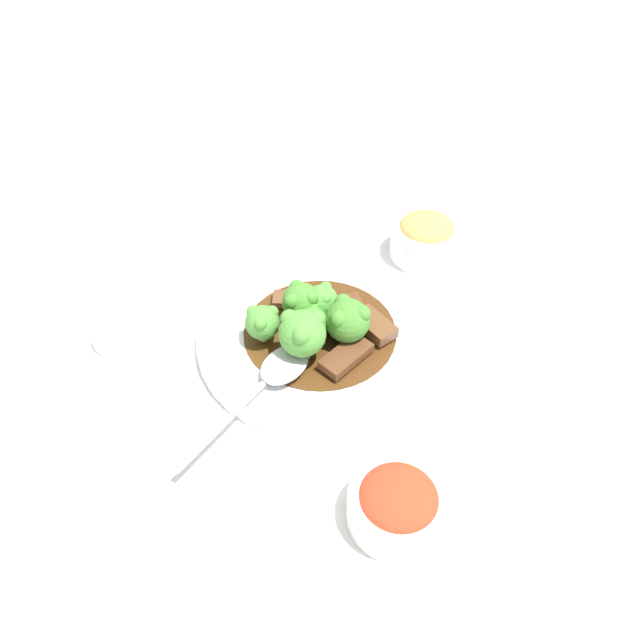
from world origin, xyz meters
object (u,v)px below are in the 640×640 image
at_px(side_bowl_kimchi, 397,504).
at_px(beef_strip_3, 297,299).
at_px(broccoli_floret_5, 301,302).
at_px(side_bowl_appetizer, 425,237).
at_px(broccoli_floret_3, 302,333).
at_px(beef_strip_2, 346,356).
at_px(serving_spoon, 274,371).
at_px(beef_strip_0, 344,310).
at_px(broccoli_floret_0, 262,322).
at_px(broccoli_floret_2, 348,320).
at_px(main_plate, 320,334).
at_px(beef_strip_1, 374,325).
at_px(broccoli_floret_1, 310,320).
at_px(sauce_dish, 126,332).
at_px(broccoli_floret_4, 322,301).

bearing_deg(side_bowl_kimchi, beef_strip_3, -37.93).
bearing_deg(beef_strip_3, broccoli_floret_5, 132.12).
bearing_deg(side_bowl_appetizer, broccoli_floret_3, 84.06).
relative_size(beef_strip_2, serving_spoon, 0.34).
bearing_deg(beef_strip_0, broccoli_floret_0, 55.75).
bearing_deg(serving_spoon, beef_strip_3, -68.16).
distance_m(broccoli_floret_5, side_bowl_kimchi, 0.26).
height_order(beef_strip_0, broccoli_floret_3, broccoli_floret_3).
distance_m(beef_strip_0, beef_strip_3, 0.06).
relative_size(broccoli_floret_2, broccoli_floret_5, 0.99).
relative_size(main_plate, beef_strip_2, 4.29).
height_order(beef_strip_1, serving_spoon, same).
bearing_deg(beef_strip_1, beef_strip_2, 86.31).
distance_m(main_plate, broccoli_floret_1, 0.04).
xyz_separation_m(beef_strip_0, broccoli_floret_2, (-0.02, 0.03, 0.02)).
bearing_deg(broccoli_floret_1, side_bowl_appetizer, -99.26).
height_order(broccoli_floret_3, serving_spoon, broccoli_floret_3).
xyz_separation_m(beef_strip_1, broccoli_floret_1, (0.06, 0.05, 0.02)).
relative_size(main_plate, broccoli_floret_1, 6.83).
bearing_deg(serving_spoon, broccoli_floret_1, -90.57).
xyz_separation_m(beef_strip_3, sauce_dish, (0.15, 0.14, -0.02)).
bearing_deg(side_bowl_kimchi, serving_spoon, -20.48).
bearing_deg(side_bowl_kimchi, side_bowl_appetizer, -68.12).
bearing_deg(side_bowl_kimchi, beef_strip_0, -48.42).
bearing_deg(broccoli_floret_1, broccoli_floret_3, 109.06).
relative_size(beef_strip_0, broccoli_floret_2, 1.14).
relative_size(beef_strip_3, broccoli_floret_2, 1.18).
bearing_deg(broccoli_floret_0, beef_strip_1, -141.63).
height_order(broccoli_floret_2, side_bowl_kimchi, broccoli_floret_2).
relative_size(broccoli_floret_0, broccoli_floret_3, 0.72).
height_order(beef_strip_2, sauce_dish, beef_strip_2).
xyz_separation_m(beef_strip_0, beef_strip_2, (-0.04, 0.06, -0.00)).
xyz_separation_m(broccoli_floret_1, side_bowl_appetizer, (-0.04, -0.23, -0.01)).
xyz_separation_m(serving_spoon, side_bowl_appetizer, (-0.04, -0.30, 0.01)).
bearing_deg(broccoli_floret_0, broccoli_floret_3, -178.83).
xyz_separation_m(main_plate, broccoli_floret_1, (0.00, 0.02, 0.03)).
relative_size(broccoli_floret_1, broccoli_floret_5, 0.79).
height_order(beef_strip_0, broccoli_floret_5, broccoli_floret_5).
height_order(broccoli_floret_1, serving_spoon, broccoli_floret_1).
bearing_deg(beef_strip_3, broccoli_floret_3, 128.22).
bearing_deg(beef_strip_1, broccoli_floret_5, 23.65).
bearing_deg(beef_strip_2, side_bowl_kimchi, 135.14).
bearing_deg(side_bowl_appetizer, broccoli_floret_2, 90.08).
relative_size(beef_strip_0, broccoli_floret_1, 1.43).
bearing_deg(broccoli_floret_2, serving_spoon, 67.12).
height_order(broccoli_floret_1, side_bowl_kimchi, broccoli_floret_1).
xyz_separation_m(broccoli_floret_4, side_bowl_appetizer, (-0.04, -0.20, -0.02)).
height_order(broccoli_floret_5, side_bowl_appetizer, broccoli_floret_5).
distance_m(serving_spoon, sauce_dish, 0.20).
height_order(beef_strip_2, broccoli_floret_3, broccoli_floret_3).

